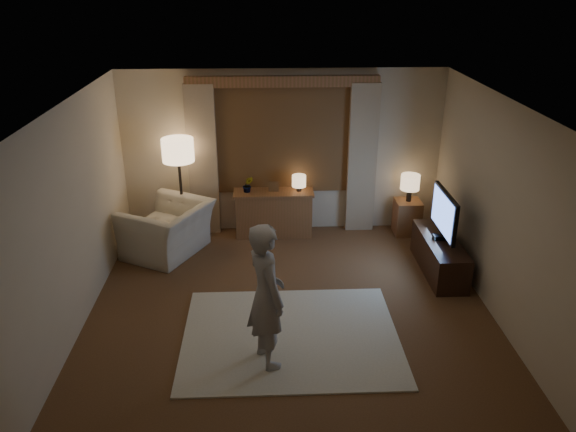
{
  "coord_description": "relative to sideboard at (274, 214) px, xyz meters",
  "views": [
    {
      "loc": [
        -0.28,
        -5.74,
        3.91
      ],
      "look_at": [
        -0.01,
        0.6,
        1.14
      ],
      "focal_mm": 35.0,
      "sensor_mm": 36.0,
      "label": 1
    }
  ],
  "objects": [
    {
      "name": "room",
      "position": [
        0.15,
        -2.0,
        0.98
      ],
      "size": [
        5.04,
        5.54,
        2.64
      ],
      "color": "brown",
      "rests_on": "ground"
    },
    {
      "name": "rug",
      "position": [
        0.14,
        -2.81,
        -0.34
      ],
      "size": [
        2.5,
        2.0,
        0.02
      ],
      "primitive_type": "cube",
      "color": "beige",
      "rests_on": "floor"
    },
    {
      "name": "sideboard",
      "position": [
        0.0,
        0.0,
        0.0
      ],
      "size": [
        1.2,
        0.4,
        0.7
      ],
      "primitive_type": "cube",
      "color": "brown",
      "rests_on": "floor"
    },
    {
      "name": "picture_frame",
      "position": [
        0.0,
        0.0,
        0.45
      ],
      "size": [
        0.16,
        0.02,
        0.2
      ],
      "primitive_type": "cube",
      "color": "brown",
      "rests_on": "sideboard"
    },
    {
      "name": "plant",
      "position": [
        -0.4,
        0.0,
        0.5
      ],
      "size": [
        0.17,
        0.13,
        0.3
      ],
      "primitive_type": "imported",
      "color": "#999999",
      "rests_on": "sideboard"
    },
    {
      "name": "table_lamp_sideboard",
      "position": [
        0.4,
        0.0,
        0.55
      ],
      "size": [
        0.22,
        0.22,
        0.3
      ],
      "color": "black",
      "rests_on": "sideboard"
    },
    {
      "name": "floor_lamp",
      "position": [
        -1.42,
        -0.12,
        1.03
      ],
      "size": [
        0.48,
        0.48,
        1.65
      ],
      "color": "black",
      "rests_on": "floor"
    },
    {
      "name": "armchair",
      "position": [
        -1.6,
        -0.59,
        0.03
      ],
      "size": [
        1.47,
        1.53,
        0.77
      ],
      "primitive_type": "imported",
      "rotation": [
        0.0,
        0.0,
        -2.05
      ],
      "color": "beige",
      "rests_on": "floor"
    },
    {
      "name": "side_table",
      "position": [
        2.15,
        -0.05,
        -0.07
      ],
      "size": [
        0.4,
        0.4,
        0.56
      ],
      "primitive_type": "cube",
      "color": "brown",
      "rests_on": "floor"
    },
    {
      "name": "table_lamp_side",
      "position": [
        2.15,
        -0.05,
        0.52
      ],
      "size": [
        0.3,
        0.3,
        0.44
      ],
      "color": "black",
      "rests_on": "side_table"
    },
    {
      "name": "tv_stand",
      "position": [
        2.3,
        -1.33,
        -0.1
      ],
      "size": [
        0.45,
        1.4,
        0.5
      ],
      "primitive_type": "cube",
      "color": "black",
      "rests_on": "floor"
    },
    {
      "name": "tv",
      "position": [
        2.3,
        -1.33,
        0.53
      ],
      "size": [
        0.24,
        0.96,
        0.69
      ],
      "color": "black",
      "rests_on": "tv_stand"
    },
    {
      "name": "person",
      "position": [
        -0.14,
        -3.24,
        0.48
      ],
      "size": [
        0.58,
        0.7,
        1.63
      ],
      "primitive_type": "imported",
      "rotation": [
        0.0,
        0.0,
        1.96
      ],
      "color": "#B1AAA3",
      "rests_on": "rug"
    }
  ]
}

